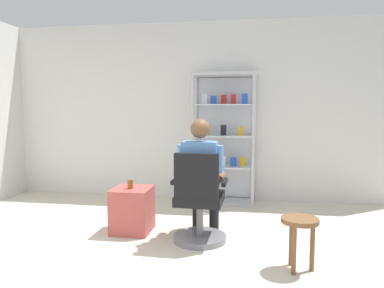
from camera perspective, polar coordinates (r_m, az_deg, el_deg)
The scene contains 7 objects.
back_wall at distance 5.56m, azimuth 1.15°, elevation 5.20°, with size 6.00×0.10×2.70m, color silver.
display_cabinet_main at distance 5.31m, azimuth 5.07°, elevation 0.98°, with size 0.90×0.45×1.90m.
office_chair at distance 3.77m, azimuth 1.12°, elevation -9.78°, with size 0.57×0.56×0.96m.
seated_shopkeeper at distance 3.86m, azimuth 1.54°, elevation -4.57°, with size 0.50×0.57×1.29m.
storage_crate at distance 4.19m, azimuth -9.45°, elevation -10.28°, with size 0.42×0.43×0.50m, color #B24C47.
tea_glass at distance 4.10m, azimuth -9.78°, elevation -6.30°, with size 0.06×0.06×0.10m, color brown.
wooden_stool at distance 3.30m, azimuth 16.74°, elevation -12.81°, with size 0.32×0.32×0.46m.
Camera 1 is at (0.75, -2.51, 1.40)m, focal length 33.55 mm.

